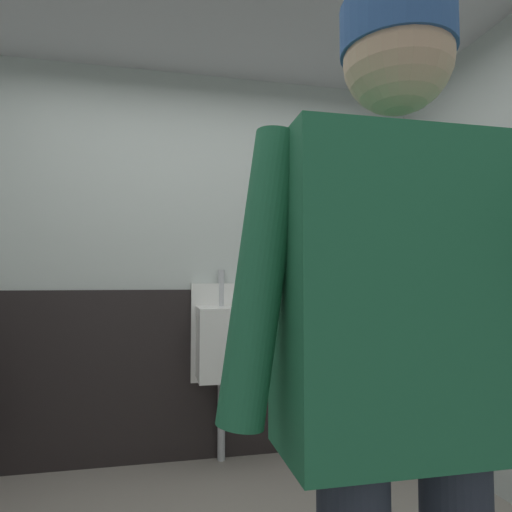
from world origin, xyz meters
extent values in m
cube|color=silver|center=(0.00, 1.62, 1.30)|extent=(3.96, 0.12, 2.59)
cube|color=black|center=(0.00, 1.54, 0.55)|extent=(3.36, 0.03, 1.11)
cube|color=white|center=(0.27, 1.53, 0.83)|extent=(0.40, 0.05, 0.65)
cube|color=white|center=(0.27, 1.36, 0.78)|extent=(0.34, 0.30, 0.45)
cylinder|color=#B7BABF|center=(0.27, 1.52, 1.12)|extent=(0.04, 0.04, 0.24)
cylinder|color=#B7BABF|center=(0.27, 1.49, 0.28)|extent=(0.05, 0.05, 0.55)
cube|color=#26724C|center=(0.34, -0.65, 1.15)|extent=(0.49, 0.24, 0.62)
cylinder|color=#26724C|center=(0.05, -0.65, 1.18)|extent=(0.17, 0.09, 0.56)
sphere|color=#D8AD8C|center=(0.34, -0.65, 1.63)|extent=(0.22, 0.22, 0.22)
cylinder|color=#335999|center=(0.34, -0.65, 1.69)|extent=(0.23, 0.23, 0.10)
cube|color=silver|center=(0.66, 1.52, 1.29)|extent=(0.10, 0.07, 0.18)
camera|label=1|loc=(-0.14, -1.46, 1.17)|focal=31.28mm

